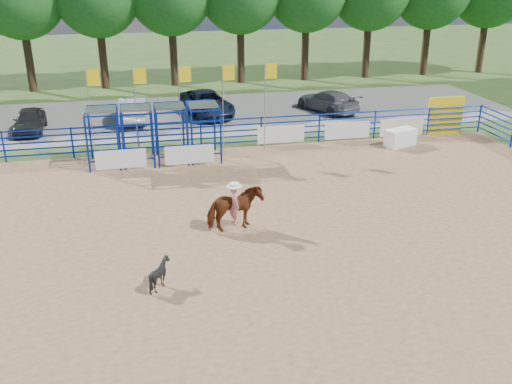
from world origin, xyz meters
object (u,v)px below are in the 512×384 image
announcer_table (400,137)px  calf (160,274)px  car_a (30,120)px  car_d (328,101)px  horse_and_rider (235,206)px  car_c (207,103)px  car_b (133,109)px

announcer_table → calf: (-12.47, -10.94, 0.01)m
announcer_table → car_a: bearing=160.4°
announcer_table → car_d: bearing=99.6°
car_d → horse_and_rider: bearing=37.1°
car_d → car_c: bearing=-29.0°
car_a → announcer_table: bearing=-20.5°
car_b → car_d: (11.66, -0.19, -0.07)m
car_a → car_c: 9.92m
car_b → car_d: car_b is taller
calf → car_a: 18.47m
calf → car_d: (11.20, 18.42, 0.19)m
car_a → car_b: car_b is taller
announcer_table → car_a: size_ratio=0.44×
horse_and_rider → car_c: (1.12, 15.86, -0.19)m
car_a → horse_and_rider: bearing=-59.6°
announcer_table → car_a: car_a is taller
horse_and_rider → car_c: size_ratio=0.48×
car_b → car_c: 4.33m
car_a → calf: bearing=-72.1°
horse_and_rider → car_b: (-3.18, 15.38, -0.18)m
horse_and_rider → car_b: size_ratio=0.56×
announcer_table → car_c: bearing=136.6°
horse_and_rider → car_c: 15.90m
car_b → announcer_table: bearing=151.5°
calf → horse_and_rider: bearing=-52.3°
horse_and_rider → car_a: horse_and_rider is taller
calf → car_a: size_ratio=0.24×
car_a → car_b: (5.48, 1.12, 0.08)m
calf → car_a: bearing=6.6°
horse_and_rider → car_b: 15.71m
car_a → car_b: size_ratio=0.85×
car_c → calf: bearing=-110.9°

